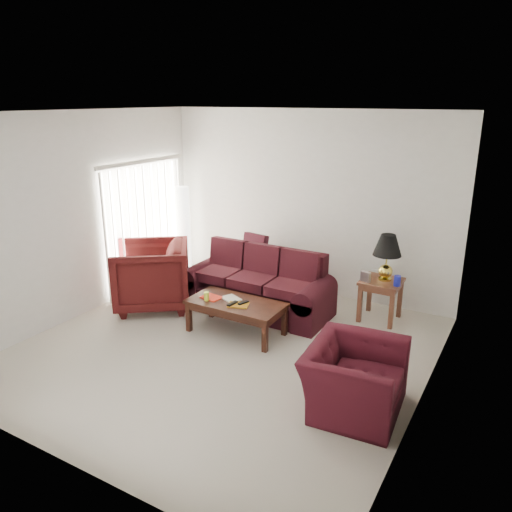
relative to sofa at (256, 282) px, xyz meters
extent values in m
plane|color=#B9AE9E|center=(0.26, -1.30, -0.47)|extent=(5.00, 5.00, 0.00)
cube|color=silver|center=(-2.16, 0.00, 0.61)|extent=(0.10, 2.00, 2.16)
cube|color=black|center=(-0.49, 0.82, 0.27)|extent=(0.47, 0.28, 0.46)
cube|color=silver|center=(1.56, 0.45, 0.22)|extent=(0.16, 0.09, 0.15)
cylinder|color=#171C9B|center=(2.01, 0.51, 0.23)|extent=(0.12, 0.12, 0.15)
cube|color=silver|center=(1.64, 0.77, 0.23)|extent=(0.20, 0.21, 0.06)
imported|color=#3C0E0E|center=(-1.49, -0.68, 0.05)|extent=(1.57, 1.56, 1.03)
imported|color=#3B0D17|center=(2.17, -1.71, -0.12)|extent=(1.03, 1.15, 0.70)
cube|color=red|center=(-0.22, -0.86, 0.01)|extent=(0.30, 0.24, 0.02)
cube|color=silver|center=(0.04, -0.76, 0.00)|extent=(0.33, 0.29, 0.02)
cube|color=#C07A16|center=(0.24, -0.90, 0.01)|extent=(0.33, 0.28, 0.02)
cube|color=black|center=(0.17, -0.94, 0.03)|extent=(0.07, 0.19, 0.02)
cube|color=black|center=(0.29, -0.84, 0.02)|extent=(0.10, 0.17, 0.02)
cylinder|color=#E5F636|center=(-0.23, -0.97, 0.06)|extent=(0.09, 0.09, 0.12)
camera|label=1|loc=(3.56, -6.19, 2.69)|focal=35.00mm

